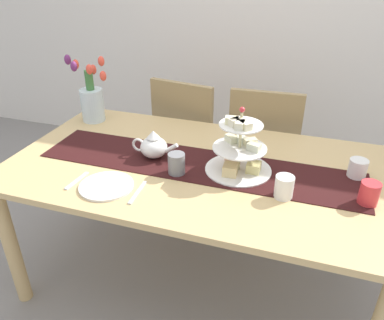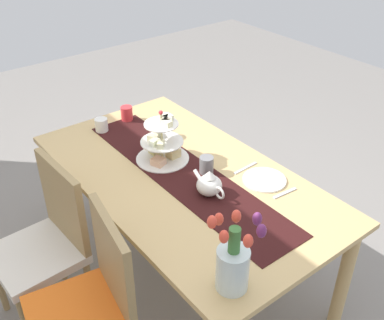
{
  "view_description": "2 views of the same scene",
  "coord_description": "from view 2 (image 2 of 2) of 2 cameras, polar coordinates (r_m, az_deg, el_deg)",
  "views": [
    {
      "loc": [
        0.46,
        -1.47,
        1.6
      ],
      "look_at": [
        -0.01,
        -0.06,
        0.78
      ],
      "focal_mm": 35.48,
      "sensor_mm": 36.0,
      "label": 1
    },
    {
      "loc": [
        -1.64,
        1.2,
        2.12
      ],
      "look_at": [
        -0.01,
        -0.06,
        0.8
      ],
      "focal_mm": 42.8,
      "sensor_mm": 36.0,
      "label": 2
    }
  ],
  "objects": [
    {
      "name": "ground_plane",
      "position": [
        2.93,
        -0.99,
        -13.56
      ],
      "size": [
        8.0,
        8.0,
        0.0
      ],
      "primitive_type": "plane",
      "color": "gray"
    },
    {
      "name": "dining_table",
      "position": [
        2.52,
        -1.13,
        -3.52
      ],
      "size": [
        1.77,
        0.97,
        0.72
      ],
      "color": "tan",
      "rests_on": "ground_plane"
    },
    {
      "name": "chair_left",
      "position": [
        2.17,
        -12.38,
        -16.6
      ],
      "size": [
        0.48,
        0.48,
        0.91
      ],
      "color": "#9C8254",
      "rests_on": "ground_plane"
    },
    {
      "name": "chair_right",
      "position": [
        2.51,
        -17.57,
        -9.38
      ],
      "size": [
        0.44,
        0.44,
        0.91
      ],
      "color": "#9C8254",
      "rests_on": "ground_plane"
    },
    {
      "name": "table_runner",
      "position": [
        2.47,
        -1.04,
        -1.73
      ],
      "size": [
        1.51,
        0.32,
        0.0
      ],
      "primitive_type": "cube",
      "color": "black",
      "rests_on": "dining_table"
    },
    {
      "name": "tiered_cake_stand",
      "position": [
        2.54,
        -3.75,
        1.97
      ],
      "size": [
        0.3,
        0.3,
        0.3
      ],
      "color": "beige",
      "rests_on": "table_runner"
    },
    {
      "name": "teapot",
      "position": [
        2.29,
        2.17,
        -3.08
      ],
      "size": [
        0.24,
        0.13,
        0.14
      ],
      "color": "white",
      "rests_on": "table_runner"
    },
    {
      "name": "tulip_vase",
      "position": [
        1.78,
        5.14,
        -12.56
      ],
      "size": [
        0.24,
        0.18,
        0.38
      ],
      "color": "silver",
      "rests_on": "dining_table"
    },
    {
      "name": "cream_jug",
      "position": [
        2.91,
        -11.22,
        4.29
      ],
      "size": [
        0.08,
        0.08,
        0.08
      ],
      "primitive_type": "cylinder",
      "color": "white",
      "rests_on": "dining_table"
    },
    {
      "name": "dinner_plate_left",
      "position": [
        2.44,
        9.01,
        -2.44
      ],
      "size": [
        0.23,
        0.23,
        0.01
      ],
      "primitive_type": "cylinder",
      "color": "white",
      "rests_on": "dining_table"
    },
    {
      "name": "fork_left",
      "position": [
        2.37,
        11.5,
        -4.06
      ],
      "size": [
        0.03,
        0.15,
        0.01
      ],
      "primitive_type": "cube",
      "rotation": [
        0.0,
        0.0,
        -0.08
      ],
      "color": "silver",
      "rests_on": "dining_table"
    },
    {
      "name": "knife_left",
      "position": [
        2.53,
        6.68,
        -1.0
      ],
      "size": [
        0.02,
        0.17,
        0.01
      ],
      "primitive_type": "cube",
      "rotation": [
        0.0,
        0.0,
        0.05
      ],
      "color": "silver",
      "rests_on": "dining_table"
    },
    {
      "name": "mug_grey",
      "position": [
        2.45,
        1.82,
        -0.61
      ],
      "size": [
        0.08,
        0.08,
        0.09
      ],
      "primitive_type": "cylinder",
      "color": "slate",
      "rests_on": "table_runner"
    },
    {
      "name": "mug_white_text",
      "position": [
        2.8,
        -3.75,
        3.78
      ],
      "size": [
        0.08,
        0.08,
        0.09
      ],
      "primitive_type": "cylinder",
      "color": "white",
      "rests_on": "dining_table"
    },
    {
      "name": "mug_orange",
      "position": [
        3.01,
        -8.13,
        5.75
      ],
      "size": [
        0.08,
        0.08,
        0.09
      ],
      "primitive_type": "cylinder",
      "color": "red",
      "rests_on": "dining_table"
    }
  ]
}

